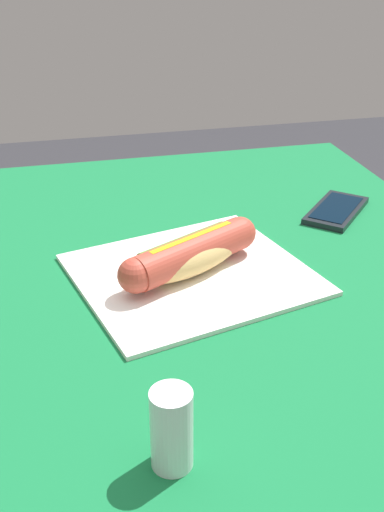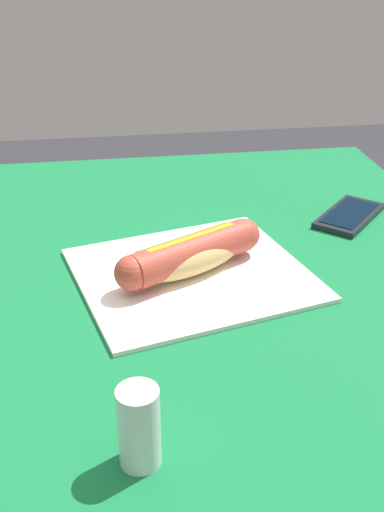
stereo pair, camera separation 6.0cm
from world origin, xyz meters
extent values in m
cylinder|color=brown|center=(0.38, 0.36, 0.35)|extent=(0.07, 0.07, 0.70)
cube|color=brown|center=(0.00, 0.00, 0.71)|extent=(0.92, 0.87, 0.03)
cube|color=#146B38|center=(0.00, 0.00, 0.73)|extent=(0.98, 0.93, 0.00)
cube|color=white|center=(0.08, -0.01, 0.74)|extent=(0.34, 0.32, 0.01)
ellipsoid|color=#DBB26B|center=(0.08, -0.01, 0.76)|extent=(0.17, 0.12, 0.05)
cylinder|color=#B24233|center=(0.08, -0.01, 0.77)|extent=(0.17, 0.12, 0.05)
sphere|color=#B24233|center=(0.16, 0.03, 0.77)|extent=(0.04, 0.04, 0.04)
sphere|color=#B24233|center=(0.00, -0.05, 0.77)|extent=(0.04, 0.04, 0.04)
cube|color=yellow|center=(0.08, -0.01, 0.79)|extent=(0.12, 0.07, 0.00)
cylinder|color=#568433|center=(0.07, 0.00, 0.78)|extent=(0.13, 0.08, 0.02)
cube|color=black|center=(0.35, 0.13, 0.74)|extent=(0.14, 0.14, 0.01)
cube|color=black|center=(0.35, 0.13, 0.74)|extent=(0.12, 0.12, 0.00)
cylinder|color=silver|center=(-0.01, -0.32, 0.77)|extent=(0.04, 0.04, 0.08)
camera|label=1|loc=(-0.08, -0.69, 1.14)|focal=43.73mm
camera|label=2|loc=(-0.03, -0.71, 1.14)|focal=43.73mm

